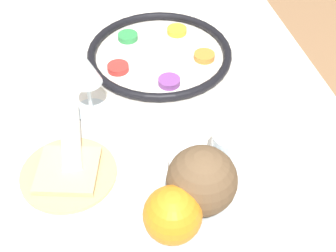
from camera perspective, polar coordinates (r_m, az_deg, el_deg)
dining_table at (r=1.25m, az=-3.61°, el=-11.77°), size 1.22×0.92×0.72m
seder_plate at (r=1.14m, az=-1.04°, el=8.74°), size 0.35×0.35×0.03m
wine_glass at (r=0.95m, az=-10.04°, el=6.61°), size 0.07×0.07×0.15m
fruit_stand at (r=0.71m, az=1.70°, el=-12.73°), size 0.20×0.20×0.11m
orange_fruit at (r=0.64m, az=0.56°, el=-10.79°), size 0.08×0.08×0.08m
coconut at (r=0.67m, az=4.14°, el=-6.67°), size 0.10×0.10×0.10m
bread_plate at (r=0.90m, az=-12.05°, el=-5.55°), size 0.18×0.18×0.02m
napkin_roll at (r=0.94m, az=-11.76°, el=-1.42°), size 0.18×0.05×0.04m
cup_near at (r=0.84m, az=2.42°, el=-5.53°), size 0.07×0.07×0.07m
cup_mid at (r=0.88m, az=7.44°, el=-2.72°), size 0.07×0.07×0.07m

